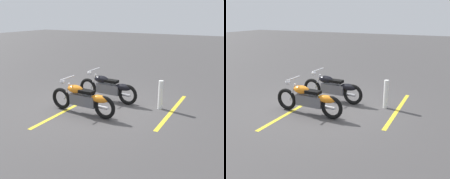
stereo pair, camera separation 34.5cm
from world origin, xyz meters
TOP-DOWN VIEW (x-y plane):
  - ground_plane at (0.00, 0.00)m, footprint 60.00×60.00m
  - motorcycle_bright_foreground at (-0.03, -0.68)m, footprint 2.23×0.62m
  - motorcycle_dark_foreground at (0.03, 0.68)m, footprint 2.23×0.62m
  - bollard_post at (1.79, 0.79)m, footprint 0.14×0.14m
  - parking_stripe_near at (-0.66, -0.64)m, footprint 0.16×3.20m
  - parking_stripe_mid at (2.19, 0.81)m, footprint 0.16×3.20m

SIDE VIEW (x-z plane):
  - ground_plane at x=0.00m, z-range 0.00..0.00m
  - parking_stripe_near at x=-0.66m, z-range 0.00..0.01m
  - parking_stripe_mid at x=2.19m, z-range 0.00..0.01m
  - bollard_post at x=1.79m, z-range 0.00..0.90m
  - motorcycle_bright_foreground at x=-0.03m, z-range -0.06..0.98m
  - motorcycle_dark_foreground at x=0.03m, z-range -0.06..0.98m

